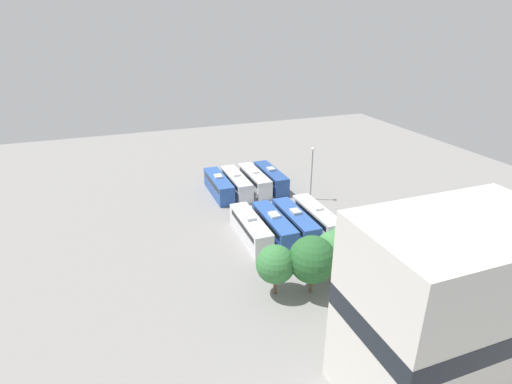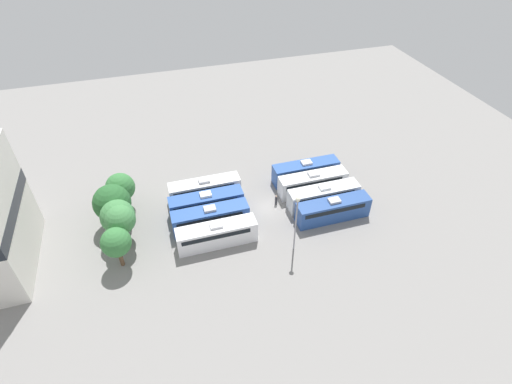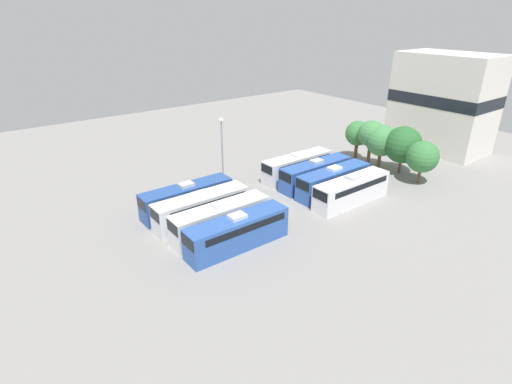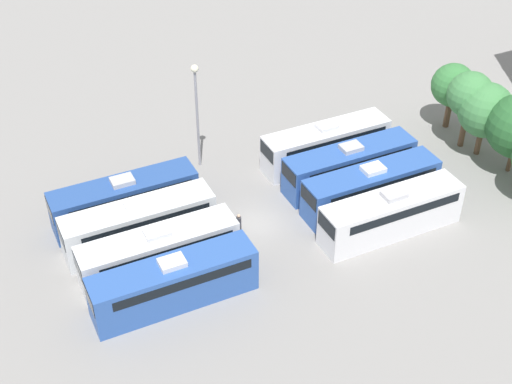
% 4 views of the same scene
% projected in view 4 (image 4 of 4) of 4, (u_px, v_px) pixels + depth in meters
% --- Properties ---
extents(ground_plane, '(109.25, 109.25, 0.00)m').
position_uv_depth(ground_plane, '(258.00, 223.00, 51.32)').
color(ground_plane, gray).
extents(bus_0, '(2.52, 10.52, 3.47)m').
position_uv_depth(bus_0, '(125.00, 199.00, 50.87)').
color(bus_0, '#284C93').
rests_on(bus_0, ground_plane).
extents(bus_1, '(2.52, 10.52, 3.47)m').
position_uv_depth(bus_1, '(139.00, 223.00, 48.68)').
color(bus_1, silver).
rests_on(bus_1, ground_plane).
extents(bus_2, '(2.52, 10.52, 3.47)m').
position_uv_depth(bus_2, '(159.00, 251.00, 46.34)').
color(bus_2, silver).
rests_on(bus_2, ground_plane).
extents(bus_3, '(2.52, 10.52, 3.47)m').
position_uv_depth(bus_3, '(174.00, 281.00, 44.10)').
color(bus_3, '#2D56A8').
rests_on(bus_3, ground_plane).
extents(bus_4, '(2.52, 10.52, 3.47)m').
position_uv_depth(bus_4, '(326.00, 143.00, 56.65)').
color(bus_4, white).
rests_on(bus_4, ground_plane).
extents(bus_5, '(2.52, 10.52, 3.47)m').
position_uv_depth(bus_5, '(350.00, 165.00, 54.27)').
color(bus_5, '#2D56A8').
rests_on(bus_5, ground_plane).
extents(bus_6, '(2.52, 10.52, 3.47)m').
position_uv_depth(bus_6, '(371.00, 187.00, 52.02)').
color(bus_6, '#2D56A8').
rests_on(bus_6, ground_plane).
extents(bus_7, '(2.52, 10.52, 3.47)m').
position_uv_depth(bus_7, '(392.00, 213.00, 49.58)').
color(bus_7, white).
rests_on(bus_7, ground_plane).
extents(worker_person, '(0.36, 0.36, 1.66)m').
position_uv_depth(worker_person, '(239.00, 224.00, 50.02)').
color(worker_person, '#333338').
rests_on(worker_person, ground_plane).
extents(light_pole, '(0.60, 0.60, 8.85)m').
position_uv_depth(light_pole, '(196.00, 100.00, 53.75)').
color(light_pole, gray).
rests_on(light_pole, ground_plane).
extents(tree_0, '(3.67, 3.67, 5.87)m').
position_uv_depth(tree_0, '(453.00, 85.00, 59.60)').
color(tree_0, brown).
rests_on(tree_0, ground_plane).
extents(tree_1, '(3.75, 3.75, 6.68)m').
position_uv_depth(tree_1, '(470.00, 95.00, 56.71)').
color(tree_1, brown).
rests_on(tree_1, ground_plane).
extents(tree_2, '(4.43, 4.43, 6.31)m').
position_uv_depth(tree_2, '(486.00, 110.00, 56.14)').
color(tree_2, brown).
rests_on(tree_2, ground_plane).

